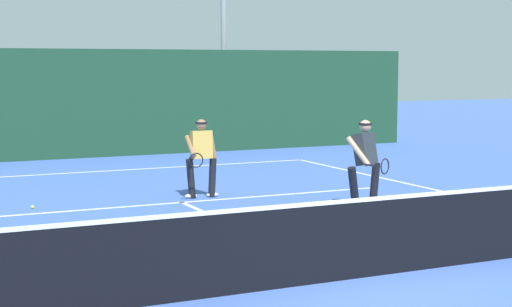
# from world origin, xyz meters

# --- Properties ---
(ground_plane) EXTENTS (80.00, 80.00, 0.00)m
(ground_plane) POSITION_xyz_m (0.00, 0.00, 0.00)
(ground_plane) COLOR #4264BE
(court_line_baseline_far) EXTENTS (11.00, 0.10, 0.01)m
(court_line_baseline_far) POSITION_xyz_m (0.00, 11.59, 0.00)
(court_line_baseline_far) COLOR white
(court_line_baseline_far) RESTS_ON ground_plane
(court_line_service) EXTENTS (8.97, 0.10, 0.01)m
(court_line_service) POSITION_xyz_m (0.00, 6.32, 0.00)
(court_line_service) COLOR white
(court_line_service) RESTS_ON ground_plane
(court_line_centre) EXTENTS (0.10, 6.40, 0.01)m
(court_line_centre) POSITION_xyz_m (0.00, 3.20, 0.00)
(court_line_centre) COLOR white
(court_line_centre) RESTS_ON ground_plane
(tennis_net) EXTENTS (12.05, 0.09, 1.07)m
(tennis_net) POSITION_xyz_m (0.00, 0.00, 0.53)
(tennis_net) COLOR #1E4723
(tennis_net) RESTS_ON ground_plane
(player_near) EXTENTS (1.00, 1.03, 1.68)m
(player_near) POSITION_xyz_m (2.83, 4.15, 0.93)
(player_near) COLOR black
(player_near) RESTS_ON ground_plane
(player_far) EXTENTS (0.84, 0.89, 1.60)m
(player_far) POSITION_xyz_m (0.57, 6.70, 0.88)
(player_far) COLOR black
(player_far) RESTS_ON ground_plane
(tennis_ball) EXTENTS (0.07, 0.07, 0.07)m
(tennis_ball) POSITION_xyz_m (-2.78, 6.87, 0.03)
(tennis_ball) COLOR #D1E033
(tennis_ball) RESTS_ON ground_plane
(back_fence_windscreen) EXTENTS (21.93, 0.12, 3.13)m
(back_fence_windscreen) POSITION_xyz_m (0.00, 14.71, 1.57)
(back_fence_windscreen) COLOR #1B422A
(back_fence_windscreen) RESTS_ON ground_plane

